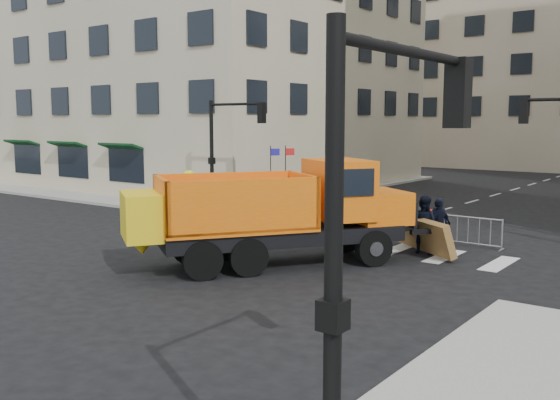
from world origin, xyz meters
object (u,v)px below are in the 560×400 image
Objects in this scene: plow_truck at (273,210)px; cop_c at (439,226)px; worker at (189,192)px; newspaper_box at (431,225)px; cop_a at (439,223)px; cop_b at (423,225)px.

plow_truck reaches higher than cop_c.
cop_c is (3.29, 5.00, -0.83)m from plow_truck.
plow_truck is 5.43× the size of cop_c.
newspaper_box is (11.87, 0.39, -0.45)m from worker.
worker is 11.89m from newspaper_box.
cop_c reaches higher than cop_a.
cop_b is 0.98× the size of worker.
newspaper_box is (2.53, 6.10, -1.04)m from plow_truck.
cop_c is 1.64× the size of newspaper_box.
cop_b reaches higher than cop_c.
cop_b is at bearing -54.96° from newspaper_box.
cop_b is (2.96, 4.48, -0.76)m from plow_truck.
newspaper_box is at bearing -45.51° from cop_a.
worker is (-12.34, 0.01, 0.27)m from cop_a.
cop_a is at bearing -20.83° from newspaper_box.
worker reaches higher than newspaper_box.
cop_b reaches higher than newspaper_box.
plow_truck is 6.04m from cop_c.
worker is 1.82× the size of newspaper_box.
cop_a is 0.90× the size of cop_b.
plow_truck is at bearing 54.81° from cop_b.
worker is (-12.30, 1.23, 0.17)m from cop_b.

